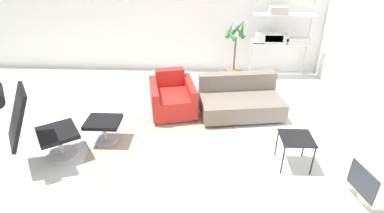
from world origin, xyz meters
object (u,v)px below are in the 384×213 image
at_px(ottoman, 104,125).
at_px(armchair_red, 172,98).
at_px(couch_low, 240,101).
at_px(potted_plant, 234,58).
at_px(shelf_unit, 280,33).
at_px(crt_television, 379,181).
at_px(lounge_chair, 27,118).
at_px(side_table, 296,141).

distance_m(ottoman, armchair_red, 1.36).
height_order(couch_low, potted_plant, potted_plant).
distance_m(armchair_red, shelf_unit, 2.92).
bearing_deg(crt_television, armchair_red, 38.66).
distance_m(lounge_chair, crt_television, 4.40).
bearing_deg(shelf_unit, ottoman, -138.57).
distance_m(lounge_chair, side_table, 3.56).
distance_m(armchair_red, potted_plant, 1.97).
xyz_separation_m(armchair_red, potted_plant, (1.21, 1.53, 0.25)).
xyz_separation_m(armchair_red, couch_low, (1.21, 0.02, -0.04)).
bearing_deg(ottoman, lounge_chair, -145.06).
xyz_separation_m(couch_low, crt_television, (1.40, -2.07, 0.06)).
bearing_deg(side_table, armchair_red, 141.85).
xyz_separation_m(lounge_chair, crt_television, (4.34, -0.53, -0.42)).
distance_m(couch_low, side_table, 1.56).
bearing_deg(crt_television, couch_low, 20.89).
bearing_deg(shelf_unit, side_table, -96.73).
distance_m(ottoman, side_table, 2.80).
height_order(couch_low, side_table, couch_low).
bearing_deg(ottoman, shelf_unit, 41.43).
bearing_deg(lounge_chair, side_table, 56.61).
height_order(ottoman, potted_plant, potted_plant).
xyz_separation_m(potted_plant, shelf_unit, (0.97, 0.27, 0.47)).
bearing_deg(armchair_red, side_table, 128.86).
bearing_deg(lounge_chair, shelf_unit, 95.28).
height_order(potted_plant, shelf_unit, shelf_unit).
bearing_deg(ottoman, potted_plant, 49.07).
bearing_deg(ottoman, crt_television, -16.94).
relative_size(ottoman, armchair_red, 0.50).
relative_size(potted_plant, shelf_unit, 0.72).
distance_m(lounge_chair, couch_low, 3.35).
xyz_separation_m(ottoman, crt_television, (3.56, -1.08, 0.01)).
height_order(couch_low, shelf_unit, shelf_unit).
xyz_separation_m(lounge_chair, couch_low, (2.95, 1.53, -0.48)).
bearing_deg(armchair_red, lounge_chair, 28.10).
relative_size(ottoman, side_table, 1.14).
relative_size(armchair_red, couch_low, 0.68).
relative_size(crt_television, potted_plant, 0.43).
distance_m(lounge_chair, shelf_unit, 5.15).
height_order(side_table, crt_television, crt_television).
height_order(armchair_red, potted_plant, potted_plant).
height_order(ottoman, shelf_unit, shelf_unit).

